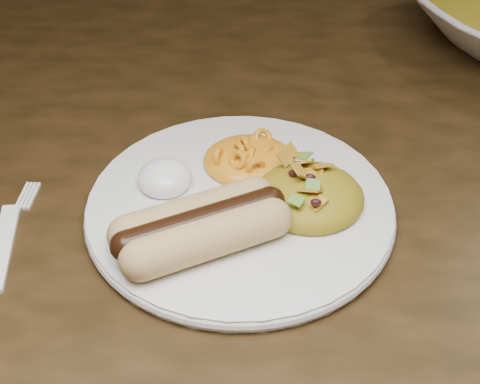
{
  "coord_description": "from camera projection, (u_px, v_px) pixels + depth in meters",
  "views": [
    {
      "loc": [
        0.02,
        -0.55,
        1.14
      ],
      "look_at": [
        -0.01,
        -0.12,
        0.77
      ],
      "focal_mm": 50.0,
      "sensor_mm": 36.0,
      "label": 1
    }
  ],
  "objects": [
    {
      "name": "hotdog",
      "position": [
        201.0,
        226.0,
        0.52
      ],
      "size": [
        0.12,
        0.11,
        0.03
      ],
      "rotation": [
        0.0,
        0.0,
        0.51
      ],
      "color": "#CCBB78",
      "rests_on": "plate"
    },
    {
      "name": "sour_cream",
      "position": [
        164.0,
        172.0,
        0.58
      ],
      "size": [
        0.05,
        0.05,
        0.03
      ],
      "primitive_type": "ellipsoid",
      "rotation": [
        0.0,
        0.0,
        -0.07
      ],
      "color": "white",
      "rests_on": "plate"
    },
    {
      "name": "mac_and_cheese",
      "position": [
        250.0,
        150.0,
        0.6
      ],
      "size": [
        0.1,
        0.1,
        0.03
      ],
      "primitive_type": "ellipsoid",
      "rotation": [
        0.0,
        0.0,
        0.26
      ],
      "color": "orange",
      "rests_on": "plate"
    },
    {
      "name": "table",
      "position": [
        252.0,
        205.0,
        0.73
      ],
      "size": [
        1.6,
        0.9,
        0.75
      ],
      "color": "#3C2612",
      "rests_on": "floor"
    },
    {
      "name": "taco_salad",
      "position": [
        310.0,
        188.0,
        0.56
      ],
      "size": [
        0.09,
        0.09,
        0.04
      ],
      "rotation": [
        0.0,
        0.0,
        0.28
      ],
      "color": "orange",
      "rests_on": "plate"
    },
    {
      "name": "fork",
      "position": [
        3.0,
        246.0,
        0.55
      ],
      "size": [
        0.04,
        0.12,
        0.0
      ],
      "primitive_type": "cube",
      "rotation": [
        0.0,
        0.0,
        0.18
      ],
      "color": "white",
      "rests_on": "table"
    },
    {
      "name": "plate",
      "position": [
        240.0,
        207.0,
        0.58
      ],
      "size": [
        0.3,
        0.3,
        0.01
      ],
      "primitive_type": "cylinder",
      "rotation": [
        0.0,
        0.0,
        -0.14
      ],
      "color": "white",
      "rests_on": "table"
    }
  ]
}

